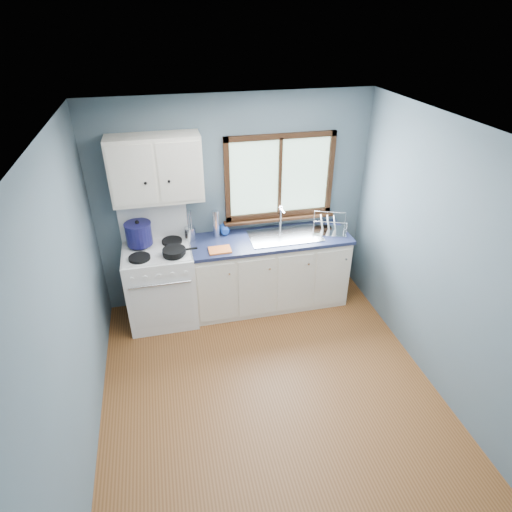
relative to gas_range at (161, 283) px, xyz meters
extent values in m
cube|color=brown|center=(0.95, -1.47, -0.50)|extent=(3.20, 3.60, 0.02)
cube|color=white|center=(0.95, -1.47, 2.02)|extent=(3.20, 3.60, 0.02)
cube|color=slate|center=(0.95, 0.34, 0.76)|extent=(3.20, 0.02, 2.50)
cube|color=slate|center=(0.95, -3.28, 0.76)|extent=(3.20, 0.02, 2.50)
cube|color=slate|center=(-0.66, -1.47, 0.76)|extent=(0.02, 3.60, 2.50)
cube|color=slate|center=(2.56, -1.47, 0.76)|extent=(0.02, 3.60, 2.50)
cube|color=white|center=(0.00, -0.01, -0.03)|extent=(0.76, 0.65, 0.92)
cube|color=white|center=(0.00, 0.30, 0.65)|extent=(0.76, 0.05, 0.44)
cube|color=silver|center=(0.00, -0.01, 0.43)|extent=(0.72, 0.59, 0.01)
cylinder|color=black|center=(-0.18, -0.16, 0.45)|extent=(0.23, 0.23, 0.03)
cylinder|color=black|center=(0.18, -0.16, 0.45)|extent=(0.23, 0.23, 0.03)
cylinder|color=black|center=(-0.18, 0.14, 0.45)|extent=(0.23, 0.23, 0.03)
cylinder|color=black|center=(0.18, 0.14, 0.45)|extent=(0.23, 0.23, 0.03)
cylinder|color=silver|center=(0.00, -0.35, 0.21)|extent=(0.66, 0.02, 0.02)
cube|color=silver|center=(0.00, -0.33, -0.09)|extent=(0.66, 0.01, 0.55)
cube|color=#EFE5CF|center=(1.31, 0.02, -0.05)|extent=(1.85, 0.60, 0.88)
cube|color=black|center=(1.31, 0.04, -0.45)|extent=(1.85, 0.54, 0.08)
cube|color=#171E3B|center=(1.31, 0.02, 0.41)|extent=(1.89, 0.64, 0.04)
cube|color=silver|center=(1.49, 0.02, 0.43)|extent=(0.84, 0.46, 0.01)
cube|color=silver|center=(1.29, 0.02, 0.36)|extent=(0.36, 0.40, 0.14)
cube|color=silver|center=(1.69, 0.02, 0.36)|extent=(0.36, 0.40, 0.14)
cylinder|color=silver|center=(1.49, 0.22, 0.57)|extent=(0.02, 0.02, 0.28)
cylinder|color=silver|center=(1.49, 0.15, 0.70)|extent=(0.02, 0.16, 0.02)
sphere|color=silver|center=(1.49, 0.22, 0.71)|extent=(0.04, 0.04, 0.04)
cube|color=#9EC6A8|center=(1.49, 0.32, 1.06)|extent=(1.22, 0.01, 0.92)
cube|color=#331C0E|center=(1.49, 0.30, 1.53)|extent=(1.30, 0.05, 0.06)
cube|color=#331C0E|center=(1.49, 0.30, 0.59)|extent=(1.30, 0.05, 0.06)
cube|color=#331C0E|center=(0.87, 0.30, 1.06)|extent=(0.06, 0.05, 1.00)
cube|color=#331C0E|center=(2.10, 0.30, 1.06)|extent=(0.06, 0.05, 1.00)
cube|color=#331C0E|center=(1.49, 0.30, 1.06)|extent=(0.03, 0.05, 0.92)
cube|color=#331C0E|center=(1.49, 0.27, 0.54)|extent=(1.36, 0.10, 0.03)
cube|color=#EFE5CF|center=(0.10, 0.16, 1.31)|extent=(0.95, 0.32, 0.70)
cube|color=#EFE5CF|center=(-0.14, -0.01, 1.31)|extent=(0.44, 0.01, 0.62)
cube|color=#EFE5CF|center=(0.34, -0.01, 1.31)|extent=(0.44, 0.01, 0.62)
sphere|color=black|center=(-0.02, -0.02, 1.23)|extent=(0.03, 0.03, 0.03)
sphere|color=black|center=(0.22, -0.02, 1.23)|extent=(0.03, 0.03, 0.03)
cylinder|color=black|center=(0.19, -0.17, 0.49)|extent=(0.27, 0.27, 0.05)
cube|color=black|center=(0.37, -0.16, 0.49)|extent=(0.14, 0.03, 0.02)
cylinder|color=#191850|center=(-0.17, 0.13, 0.59)|extent=(0.34, 0.34, 0.24)
cylinder|color=#191850|center=(-0.17, 0.13, 0.71)|extent=(0.35, 0.35, 0.02)
sphere|color=black|center=(-0.17, 0.13, 0.73)|extent=(0.05, 0.05, 0.04)
cylinder|color=silver|center=(0.39, 0.17, 0.51)|extent=(0.15, 0.15, 0.16)
cylinder|color=silver|center=(0.42, 0.18, 0.67)|extent=(0.01, 0.01, 0.23)
cylinder|color=silver|center=(0.38, 0.19, 0.69)|extent=(0.01, 0.01, 0.28)
cylinder|color=silver|center=(0.39, 0.15, 0.66)|extent=(0.01, 0.01, 0.21)
cylinder|color=silver|center=(0.70, 0.19, 0.59)|extent=(0.09, 0.09, 0.33)
imported|color=#1A45AA|center=(0.81, 0.17, 0.56)|extent=(0.11, 0.11, 0.27)
cube|color=orange|center=(0.69, -0.15, 0.44)|extent=(0.25, 0.18, 0.02)
cube|color=silver|center=(2.04, 0.01, 0.43)|extent=(0.48, 0.42, 0.01)
cylinder|color=silver|center=(1.81, -0.05, 0.52)|extent=(0.01, 0.01, 0.19)
cylinder|color=silver|center=(2.17, -0.18, 0.52)|extent=(0.01, 0.01, 0.19)
cylinder|color=silver|center=(1.91, 0.21, 0.52)|extent=(0.01, 0.01, 0.19)
cylinder|color=silver|center=(2.27, 0.08, 0.52)|extent=(0.01, 0.01, 0.19)
cylinder|color=silver|center=(1.99, -0.12, 0.62)|extent=(0.36, 0.14, 0.01)
cylinder|color=silver|center=(2.09, 0.15, 0.62)|extent=(0.36, 0.14, 0.01)
cylinder|color=white|center=(1.95, 0.05, 0.53)|extent=(0.12, 0.21, 0.21)
cylinder|color=white|center=(2.02, 0.02, 0.53)|extent=(0.12, 0.21, 0.21)
cylinder|color=white|center=(2.09, 0.00, 0.53)|extent=(0.12, 0.21, 0.21)
camera|label=1|loc=(0.15, -4.25, 2.78)|focal=30.00mm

